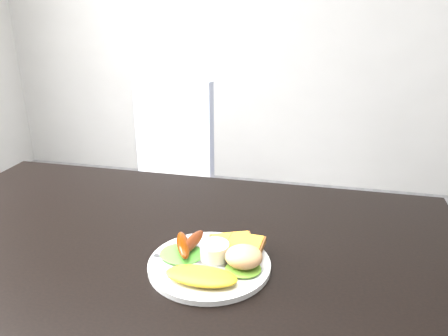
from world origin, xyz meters
name	(u,v)px	position (x,y,z in m)	size (l,w,h in m)	color
dining_table	(161,261)	(0.00, 0.00, 0.73)	(1.20, 0.80, 0.04)	black
dining_chair	(162,196)	(-0.34, 0.87, 0.45)	(0.39, 0.39, 0.05)	tan
person	(288,144)	(0.20, 0.45, 0.85)	(0.61, 0.41, 1.70)	navy
plate	(209,265)	(0.11, -0.03, 0.76)	(0.23, 0.23, 0.01)	white
lettuce_left	(182,254)	(0.05, -0.02, 0.77)	(0.08, 0.08, 0.01)	#33822A
lettuce_right	(243,269)	(0.17, -0.04, 0.77)	(0.07, 0.06, 0.01)	#5A9E2A
omelette	(201,276)	(0.11, -0.09, 0.77)	(0.13, 0.06, 0.02)	gold
sausage_a	(183,245)	(0.05, -0.01, 0.78)	(0.02, 0.09, 0.02)	#6D1E01
sausage_b	(192,242)	(0.06, 0.00, 0.78)	(0.02, 0.09, 0.02)	#632D17
ramekin	(214,251)	(0.11, -0.02, 0.78)	(0.05, 0.05, 0.03)	white
toast_a	(233,246)	(0.14, 0.02, 0.77)	(0.08, 0.08, 0.01)	brown
toast_b	(245,246)	(0.16, 0.01, 0.78)	(0.07, 0.07, 0.01)	brown
potato_salad	(244,257)	(0.17, -0.03, 0.79)	(0.07, 0.06, 0.04)	#C6BE88
fork	(192,262)	(0.07, -0.04, 0.76)	(0.15, 0.01, 0.00)	#ADAFB7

